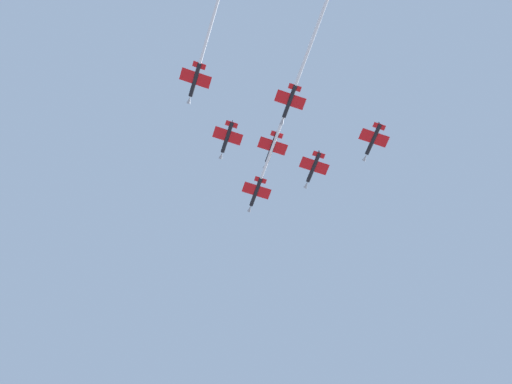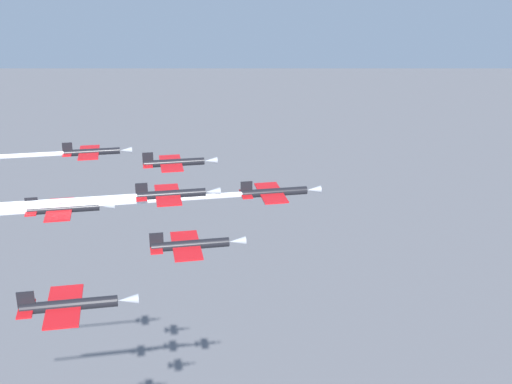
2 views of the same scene
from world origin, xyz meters
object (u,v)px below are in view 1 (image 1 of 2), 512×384
Objects in this scene: jet_starboard_outer at (205,46)px; jet_port_trail at (303,64)px; jet_port_inner at (227,138)px; jet_lead at (269,156)px; jet_port_outer at (286,109)px; jet_starboard_inner at (313,168)px; jet_center_rear at (373,140)px.

jet_port_trail is at bearing -8.26° from jet_starboard_outer.
jet_starboard_outer is at bearing -119.92° from jet_port_inner.
jet_port_outer is at bearing -90.00° from jet_lead.
jet_lead is at bearing 42.12° from jet_starboard_outer.
jet_port_inner is 0.25× the size of jet_port_outer.
jet_port_outer is at bearing -45.80° from jet_port_inner.
jet_starboard_inner is 0.25× the size of jet_port_outer.
jet_lead reaches higher than jet_center_rear.
jet_port_inner is at bearing 180.00° from jet_starboard_inner.
jet_port_trail is (27.96, 3.16, -0.38)m from jet_lead.
jet_port_trail is at bearing -152.79° from jet_center_rear.
jet_port_outer is at bearing 90.00° from jet_port_trail.
jet_lead is at bearing 4.04° from jet_port_inner.
jet_starboard_inner is 0.28× the size of jet_starboard_outer.
jet_center_rear reaches higher than jet_starboard_inner.
jet_starboard_outer is (27.10, -23.92, -0.51)m from jet_lead.
jet_port_inner is 26.92m from jet_starboard_outer.
jet_starboard_inner is 0.26× the size of jet_port_trail.
jet_starboard_inner is at bearing -4.04° from jet_lead.
jet_lead is at bearing 90.00° from jet_port_outer.
jet_starboard_inner is 46.48m from jet_starboard_outer.
jet_lead is 4.08× the size of jet_starboard_inner.
jet_center_rear is at bearing 0.81° from jet_port_outer.
jet_port_inner is 0.26× the size of jet_port_trail.
jet_port_outer is (12.19, 14.87, -0.29)m from jet_port_inner.
jet_port_outer is 4.08× the size of jet_center_rear.
jet_starboard_inner is (-3.01, 26.64, -2.03)m from jet_port_inner.
jet_port_inner reaches higher than jet_port_outer.
jet_lead is at bearing 151.84° from jet_center_rear.
jet_port_inner reaches higher than jet_port_trail.
jet_starboard_inner is at bearing 63.75° from jet_port_trail.
jet_lead is 1.00× the size of jet_port_outer.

